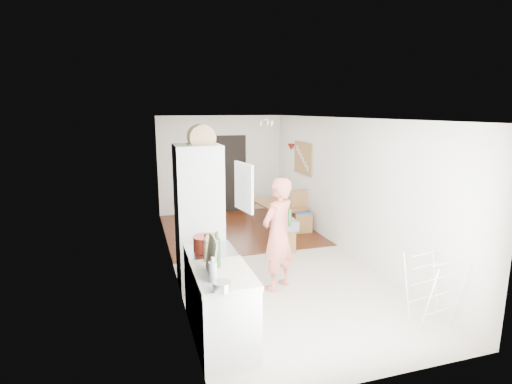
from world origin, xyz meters
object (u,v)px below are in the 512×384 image
dining_table (279,216)px  dining_chair (302,211)px  stool (285,240)px  drying_rack (432,291)px  person (278,224)px

dining_table → dining_chair: size_ratio=1.36×
stool → dining_table: bearing=73.3°
dining_chair → drying_rack: (-0.04, -4.08, -0.01)m
dining_chair → stool: dining_chair is taller
dining_table → stool: bearing=156.7°
person → drying_rack: bearing=101.5°
stool → drying_rack: 3.14m
dining_chair → drying_rack: size_ratio=1.01×
person → dining_table: bearing=-142.5°
dining_chair → stool: size_ratio=2.11×
person → dining_table: 3.47m
person → drying_rack: person is taller
stool → drying_rack: (0.75, -3.04, 0.23)m
drying_rack → dining_chair: bearing=80.3°
dining_table → drying_rack: (0.25, -4.71, 0.23)m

